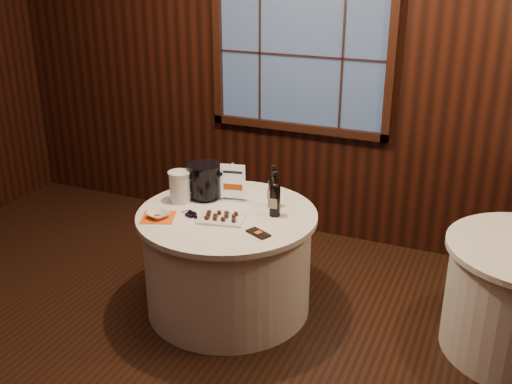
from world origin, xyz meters
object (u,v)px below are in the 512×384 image
at_px(chocolate_box, 258,233).
at_px(main_table, 228,261).
at_px(port_bottle_right, 275,197).
at_px(ice_bucket, 204,180).
at_px(grape_bunch, 193,213).
at_px(cracker_bowl, 158,215).
at_px(port_bottle_left, 273,189).
at_px(glass_pitcher, 180,187).
at_px(chocolate_plate, 221,218).
at_px(sign_stand, 233,188).

bearing_deg(chocolate_box, main_table, 172.39).
bearing_deg(port_bottle_right, ice_bucket, 167.53).
xyz_separation_m(grape_bunch, cracker_bowl, (-0.21, -0.12, 0.00)).
bearing_deg(port_bottle_left, cracker_bowl, -125.46).
height_order(grape_bunch, glass_pitcher, glass_pitcher).
bearing_deg(ice_bucket, main_table, -33.41).
xyz_separation_m(port_bottle_right, glass_pitcher, (-0.73, -0.05, -0.02)).
bearing_deg(main_table, port_bottle_right, 15.88).
bearing_deg(glass_pitcher, grape_bunch, -65.19).
bearing_deg(glass_pitcher, cracker_bowl, -113.59).
bearing_deg(port_bottle_left, grape_bunch, -122.81).
height_order(port_bottle_left, chocolate_plate, port_bottle_left).
bearing_deg(chocolate_box, port_bottle_left, 126.11).
relative_size(sign_stand, chocolate_plate, 0.84).
xyz_separation_m(port_bottle_right, chocolate_box, (0.01, -0.32, -0.13)).
distance_m(port_bottle_right, chocolate_box, 0.35).
relative_size(chocolate_plate, chocolate_box, 2.14).
bearing_deg(port_bottle_left, glass_pitcher, -146.45).
xyz_separation_m(port_bottle_right, cracker_bowl, (-0.73, -0.36, -0.12)).
distance_m(ice_bucket, chocolate_box, 0.74).
relative_size(port_bottle_left, glass_pitcher, 1.34).
bearing_deg(chocolate_plate, port_bottle_right, 35.79).
bearing_deg(grape_bunch, main_table, 36.47).
distance_m(sign_stand, cracker_bowl, 0.60).
xyz_separation_m(sign_stand, port_bottle_left, (0.31, 0.02, 0.04)).
xyz_separation_m(main_table, cracker_bowl, (-0.40, -0.27, 0.40)).
xyz_separation_m(port_bottle_left, grape_bunch, (-0.45, -0.37, -0.12)).
xyz_separation_m(port_bottle_left, chocolate_plate, (-0.24, -0.36, -0.12)).
bearing_deg(cracker_bowl, port_bottle_left, 37.04).
xyz_separation_m(main_table, sign_stand, (-0.06, 0.22, 0.48)).
bearing_deg(cracker_bowl, port_bottle_right, 26.24).
xyz_separation_m(main_table, port_bottle_left, (0.26, 0.23, 0.52)).
bearing_deg(cracker_bowl, chocolate_box, 3.03).
xyz_separation_m(ice_bucket, grape_bunch, (0.08, -0.32, -0.12)).
xyz_separation_m(chocolate_box, glass_pitcher, (-0.74, 0.27, 0.11)).
relative_size(main_table, chocolate_box, 7.76).
relative_size(port_bottle_left, chocolate_box, 1.91).
bearing_deg(main_table, chocolate_box, -33.65).
distance_m(sign_stand, chocolate_plate, 0.36).
distance_m(main_table, sign_stand, 0.53).
bearing_deg(grape_bunch, chocolate_plate, 3.78).
bearing_deg(port_bottle_right, chocolate_box, -91.82).
xyz_separation_m(ice_bucket, chocolate_box, (0.61, -0.40, -0.13)).
xyz_separation_m(port_bottle_left, port_bottle_right, (0.07, -0.14, 0.00)).
xyz_separation_m(port_bottle_left, ice_bucket, (-0.53, -0.05, 0.00)).
distance_m(main_table, port_bottle_left, 0.62).
bearing_deg(port_bottle_right, chocolate_plate, -148.53).
bearing_deg(port_bottle_right, port_bottle_left, 111.54).
bearing_deg(sign_stand, port_bottle_left, -9.54).
height_order(ice_bucket, glass_pitcher, ice_bucket).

